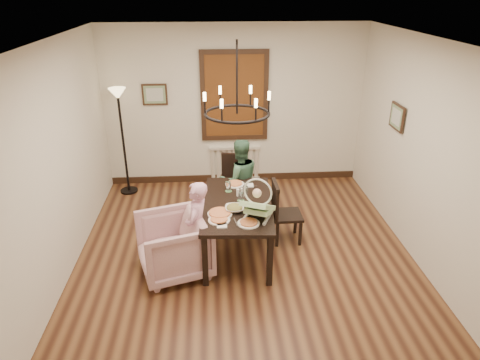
{
  "coord_description": "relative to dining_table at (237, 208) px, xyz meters",
  "views": [
    {
      "loc": [
        -0.4,
        -4.77,
        3.38
      ],
      "look_at": [
        -0.06,
        0.23,
        1.05
      ],
      "focal_mm": 32.0,
      "sensor_mm": 36.0,
      "label": 1
    }
  ],
  "objects": [
    {
      "name": "room_shell",
      "position": [
        0.1,
        0.19,
        0.74
      ],
      "size": [
        4.51,
        5.0,
        2.81
      ],
      "color": "brown",
      "rests_on": "ground"
    },
    {
      "name": "dining_table",
      "position": [
        0.0,
        0.0,
        0.0
      ],
      "size": [
        0.99,
        1.64,
        0.75
      ],
      "rotation": [
        0.0,
        0.0,
        -0.06
      ],
      "color": "black",
      "rests_on": "room_shell"
    },
    {
      "name": "chair_far",
      "position": [
        -0.01,
        1.09,
        -0.19
      ],
      "size": [
        0.5,
        0.5,
        0.95
      ],
      "primitive_type": null,
      "rotation": [
        0.0,
        0.0,
        -0.23
      ],
      "color": "black",
      "rests_on": "room_shell"
    },
    {
      "name": "chair_right",
      "position": [
        0.72,
        0.23,
        -0.21
      ],
      "size": [
        0.41,
        0.41,
        0.91
      ],
      "primitive_type": null,
      "rotation": [
        0.0,
        0.0,
        1.59
      ],
      "color": "black",
      "rests_on": "room_shell"
    },
    {
      "name": "armchair",
      "position": [
        -0.82,
        -0.41,
        -0.27
      ],
      "size": [
        1.06,
        1.05,
        0.78
      ],
      "primitive_type": "imported",
      "rotation": [
        0.0,
        0.0,
        -1.27
      ],
      "color": "beige",
      "rests_on": "room_shell"
    },
    {
      "name": "elderly_woman",
      "position": [
        -0.52,
        -0.37,
        -0.15
      ],
      "size": [
        0.33,
        0.42,
        1.02
      ],
      "primitive_type": "imported",
      "rotation": [
        0.0,
        0.0,
        -1.84
      ],
      "color": "#DC9BB9",
      "rests_on": "room_shell"
    },
    {
      "name": "seated_man",
      "position": [
        0.09,
        0.91,
        -0.12
      ],
      "size": [
        0.6,
        0.51,
        1.08
      ],
      "primitive_type": "imported",
      "rotation": [
        0.0,
        0.0,
        3.36
      ],
      "color": "#3D674E",
      "rests_on": "room_shell"
    },
    {
      "name": "baby_bouncer",
      "position": [
        0.23,
        -0.38,
        0.26
      ],
      "size": [
        0.56,
        0.64,
        0.34
      ],
      "primitive_type": null,
      "rotation": [
        0.0,
        0.0,
        -0.41
      ],
      "color": "#AEDA96",
      "rests_on": "dining_table"
    },
    {
      "name": "salad_bowl",
      "position": [
        -0.05,
        -0.21,
        0.12
      ],
      "size": [
        0.29,
        0.29,
        0.07
      ],
      "primitive_type": "imported",
      "color": "white",
      "rests_on": "dining_table"
    },
    {
      "name": "pizza_platter",
      "position": [
        -0.24,
        -0.3,
        0.1
      ],
      "size": [
        0.31,
        0.31,
        0.04
      ],
      "primitive_type": "cylinder",
      "color": "tan",
      "rests_on": "dining_table"
    },
    {
      "name": "drinking_glass",
      "position": [
        0.05,
        0.02,
        0.15
      ],
      "size": [
        0.06,
        0.06,
        0.12
      ],
      "primitive_type": "cylinder",
      "color": "silver",
      "rests_on": "dining_table"
    },
    {
      "name": "window_blinds",
      "position": [
        0.1,
        2.28,
        0.94
      ],
      "size": [
        1.0,
        0.03,
        1.4
      ],
      "primitive_type": "cube",
      "color": "brown",
      "rests_on": "room_shell"
    },
    {
      "name": "radiator",
      "position": [
        0.1,
        2.3,
        -0.31
      ],
      "size": [
        0.92,
        0.12,
        0.62
      ],
      "primitive_type": null,
      "color": "silver",
      "rests_on": "room_shell"
    },
    {
      "name": "picture_back",
      "position": [
        -1.25,
        2.29,
        0.99
      ],
      "size": [
        0.42,
        0.03,
        0.36
      ],
      "primitive_type": "cube",
      "color": "black",
      "rests_on": "room_shell"
    },
    {
      "name": "picture_right",
      "position": [
        2.31,
        0.72,
        0.99
      ],
      "size": [
        0.03,
        0.42,
        0.36
      ],
      "primitive_type": "cube",
      "rotation": [
        0.0,
        0.0,
        1.57
      ],
      "color": "black",
      "rests_on": "room_shell"
    },
    {
      "name": "floor_lamp",
      "position": [
        -1.8,
        1.97,
        0.24
      ],
      "size": [
        0.3,
        0.3,
        1.8
      ],
      "primitive_type": null,
      "color": "black",
      "rests_on": "room_shell"
    },
    {
      "name": "chandelier",
      "position": [
        -0.0,
        0.0,
        1.29
      ],
      "size": [
        0.8,
        0.8,
        0.04
      ],
      "primitive_type": "torus",
      "color": "black",
      "rests_on": "room_shell"
    }
  ]
}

